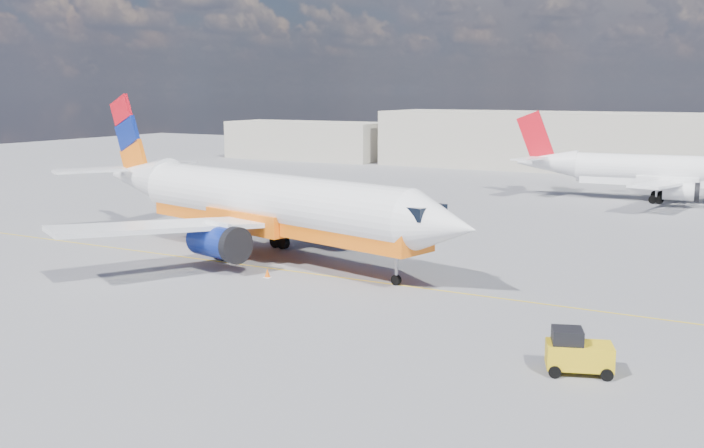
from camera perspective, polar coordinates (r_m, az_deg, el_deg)
The scene contains 8 objects.
ground at distance 44.72m, azimuth -3.39°, elevation -4.61°, with size 240.00×240.00×0.00m, color slate.
taxi_line at distance 47.20m, azimuth -1.45°, elevation -3.82°, with size 70.00×0.15×0.01m, color gold.
terminal_main at distance 113.31m, azimuth 19.64°, elevation 5.58°, with size 70.00×14.00×8.00m, color #AFA797.
terminal_annex at distance 128.49m, azimuth -3.30°, elevation 6.10°, with size 26.00×10.00×6.00m, color #AFA797.
main_jet at distance 52.71m, azimuth -6.69°, elevation 1.54°, with size 35.98×27.50×10.86m.
second_jet at distance 84.51m, azimuth 21.98°, elevation 3.53°, with size 29.53×23.28×8.96m.
gse_tug at distance 32.49m, azimuth 16.04°, elevation -8.96°, with size 2.85×2.29×1.81m.
traffic_cone at distance 47.13m, azimuth -6.17°, elevation -3.57°, with size 0.39×0.39×0.55m.
Camera 1 is at (23.17, -36.62, 11.05)m, focal length 40.00 mm.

